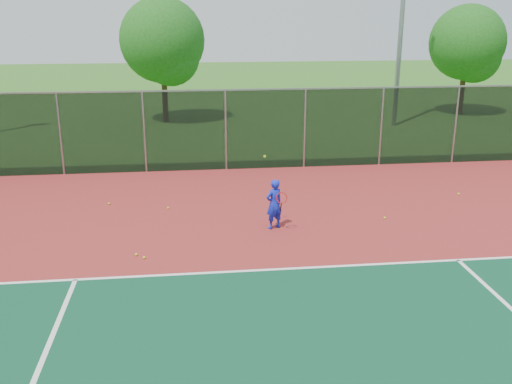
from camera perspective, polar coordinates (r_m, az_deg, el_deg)
The scene contains 12 objects.
ground at distance 11.50m, azimuth 16.90°, elevation -13.31°, with size 120.00×120.00×0.00m, color #2B621C.
court_apron at distance 13.12m, azimuth 13.47°, elevation -8.93°, with size 30.00×20.00×0.02m, color maroon.
fence_back at distance 21.81m, azimuth 4.89°, elevation 6.46°, with size 30.00×0.06×3.03m.
tennis_player at distance 15.63m, azimuth 1.82°, elevation -1.20°, with size 0.61×0.68×2.06m.
practice_ball_0 at distance 16.94m, azimuth 12.75°, elevation -2.53°, with size 0.07×0.07×0.07m, color #BADE19.
practice_ball_1 at distance 18.31m, azimuth -14.47°, elevation -1.13°, with size 0.07×0.07×0.07m, color #BADE19.
practice_ball_2 at distance 17.54m, azimuth -8.77°, elevation -1.59°, with size 0.07×0.07×0.07m, color #BADE19.
practice_ball_3 at distance 19.81m, azimuth 19.60°, elevation -0.18°, with size 0.07×0.07×0.07m, color #BADE19.
practice_ball_4 at distance 14.40m, azimuth -11.88°, elevation -6.14°, with size 0.07×0.07×0.07m, color #BADE19.
practice_ball_5 at distance 14.20m, azimuth -11.11°, elevation -6.44°, with size 0.07×0.07×0.07m, color #BADE19.
tree_back_left at distance 31.25m, azimuth -9.17°, elevation 14.38°, with size 4.46×4.46×6.54m.
tree_back_mid at distance 35.33m, azimuth 20.53°, elevation 13.51°, with size 4.22×4.22×6.19m.
Camera 1 is at (-4.33, -8.96, 5.77)m, focal length 40.00 mm.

